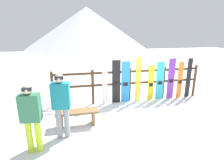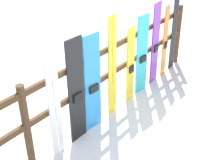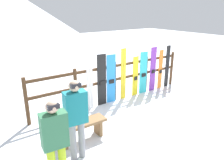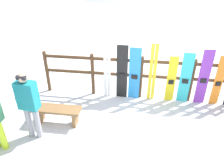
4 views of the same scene
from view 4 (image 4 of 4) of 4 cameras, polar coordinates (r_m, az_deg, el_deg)
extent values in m
plane|color=white|center=(5.21, 6.69, -14.39)|extent=(40.00, 40.00, 0.00)
cylinder|color=#4C331E|center=(6.70, -16.60, 2.09)|extent=(0.10, 0.10, 1.28)
cylinder|color=#4C331E|center=(6.29, -5.05, 1.40)|extent=(0.10, 0.10, 1.28)
cylinder|color=#4C331E|center=(6.15, 7.53, 0.58)|extent=(0.10, 0.10, 1.28)
cylinder|color=#4C331E|center=(6.32, 20.03, -0.25)|extent=(0.10, 0.10, 1.28)
cube|color=#4C331E|center=(6.12, 7.57, 1.11)|extent=(5.49, 0.05, 0.08)
cube|color=#4C331E|center=(5.92, 7.85, 4.91)|extent=(5.49, 0.05, 0.08)
cube|color=brown|center=(5.42, -14.29, -7.37)|extent=(1.17, 0.36, 0.06)
cube|color=brown|center=(5.72, -18.17, -8.65)|extent=(0.08, 0.29, 0.39)
cube|color=brown|center=(5.43, -9.60, -9.75)|extent=(0.08, 0.29, 0.39)
cylinder|color=#B7D826|center=(5.20, -26.85, -12.61)|extent=(0.13, 0.13, 0.75)
cylinder|color=gray|center=(5.26, -20.80, -10.20)|extent=(0.13, 0.13, 0.80)
cylinder|color=gray|center=(5.18, -18.92, -10.50)|extent=(0.13, 0.13, 0.80)
cube|color=teal|center=(4.81, -21.30, -3.77)|extent=(0.44, 0.28, 0.63)
sphere|color=#D8B293|center=(4.61, -22.25, 0.64)|extent=(0.22, 0.22, 0.22)
cube|color=black|center=(4.55, -22.68, 0.55)|extent=(0.19, 0.08, 0.08)
cube|color=white|center=(6.06, -1.78, 2.89)|extent=(0.09, 0.02, 1.75)
cube|color=white|center=(6.05, -0.80, 2.83)|extent=(0.09, 0.02, 1.75)
cube|color=black|center=(6.04, 2.64, 1.99)|extent=(0.31, 0.03, 1.60)
cube|color=black|center=(6.06, 2.60, 1.20)|extent=(0.17, 0.03, 0.12)
cube|color=#288CE0|center=(6.04, 5.91, 1.55)|extent=(0.31, 0.05, 1.54)
cube|color=black|center=(6.05, 5.86, 0.78)|extent=(0.17, 0.04, 0.12)
cube|color=yellow|center=(6.02, 10.06, 1.85)|extent=(0.09, 0.02, 1.68)
cube|color=yellow|center=(6.03, 11.05, 1.78)|extent=(0.09, 0.02, 1.68)
cube|color=yellow|center=(6.15, 15.23, 0.15)|extent=(0.25, 0.05, 1.36)
cube|color=black|center=(6.16, 15.18, -0.53)|extent=(0.14, 0.04, 0.12)
cube|color=#2DBFCC|center=(6.19, 18.63, 0.38)|extent=(0.29, 0.06, 1.47)
cube|color=black|center=(6.20, 18.56, -0.33)|extent=(0.16, 0.05, 0.12)
cube|color=purple|center=(6.27, 22.85, 0.55)|extent=(0.29, 0.05, 1.59)
cube|color=black|center=(6.29, 22.76, -0.20)|extent=(0.16, 0.05, 0.12)
cube|color=orange|center=(6.43, 26.08, -0.24)|extent=(0.24, 0.07, 1.45)
cube|color=black|center=(6.44, 26.01, -0.92)|extent=(0.14, 0.06, 0.12)
camera|label=1|loc=(2.17, -83.04, -28.47)|focal=28.00mm
camera|label=2|loc=(4.16, -42.34, 14.71)|focal=50.00mm
camera|label=3|loc=(3.88, -77.28, -5.15)|focal=35.00mm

